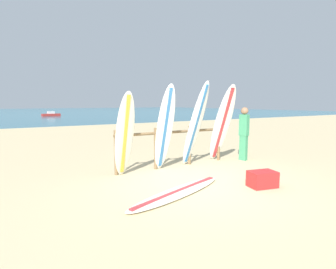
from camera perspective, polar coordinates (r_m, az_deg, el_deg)
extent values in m
plane|color=#D3BC8C|center=(6.33, 6.67, -10.52)|extent=(120.00, 120.00, 0.00)
cube|color=teal|center=(62.92, -27.58, 4.31)|extent=(120.00, 80.00, 0.01)
cylinder|color=olive|center=(7.06, -11.15, -3.85)|extent=(0.09, 0.09, 1.18)
cylinder|color=olive|center=(7.53, -2.68, -3.06)|extent=(0.09, 0.09, 1.18)
cylinder|color=olive|center=(8.15, 4.65, -2.33)|extent=(0.09, 0.09, 1.18)
cylinder|color=olive|center=(8.87, 10.85, -1.67)|extent=(0.09, 0.09, 1.18)
cylinder|color=olive|center=(7.76, 1.14, 0.53)|extent=(3.63, 0.08, 0.08)
ellipsoid|color=silver|center=(6.76, -9.29, -0.01)|extent=(0.59, 0.61, 2.18)
cube|color=gold|center=(6.76, -9.29, -0.01)|extent=(0.16, 0.52, 2.01)
ellipsoid|color=white|center=(7.14, -0.70, 1.23)|extent=(0.56, 0.91, 2.38)
cube|color=#3372B2|center=(7.14, -0.70, 1.23)|extent=(0.16, 0.82, 2.19)
ellipsoid|color=white|center=(7.69, 5.92, 2.05)|extent=(0.63, 1.03, 2.50)
cube|color=#3372B2|center=(7.69, 5.92, 2.05)|extent=(0.23, 0.91, 2.30)
ellipsoid|color=white|center=(8.46, 11.60, 2.17)|extent=(0.75, 1.20, 2.44)
cube|color=#B73338|center=(8.46, 11.60, 2.17)|extent=(0.27, 1.05, 2.25)
ellipsoid|color=silver|center=(5.64, 2.17, -12.30)|extent=(2.86, 1.40, 0.07)
cube|color=#B73338|center=(5.64, 2.17, -12.30)|extent=(2.51, 0.92, 0.08)
cube|color=#3F9966|center=(9.09, 15.91, -2.78)|extent=(0.20, 0.26, 0.82)
cube|color=#3F9966|center=(9.00, 16.07, 1.97)|extent=(0.24, 0.31, 0.69)
sphere|color=#997051|center=(8.97, 16.17, 4.92)|extent=(0.24, 0.24, 0.24)
cube|color=#B22D28|center=(41.64, -23.86, 3.88)|extent=(2.54, 1.26, 0.35)
cube|color=silver|center=(41.62, -23.88, 4.36)|extent=(0.96, 0.75, 0.36)
cube|color=red|center=(6.39, 19.64, -9.03)|extent=(0.68, 0.53, 0.36)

